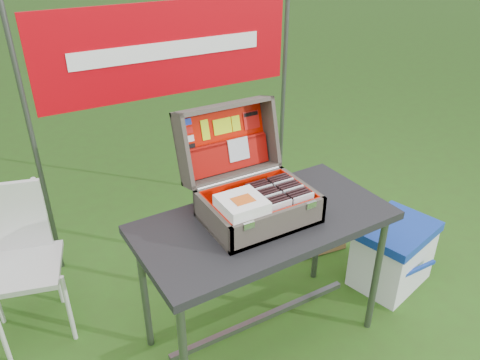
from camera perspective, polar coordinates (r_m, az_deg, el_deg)
ground at (r=2.71m, az=2.78°, el=-17.51°), size 80.00×80.00×0.00m
table at (r=2.42m, az=2.82°, el=-12.19°), size 1.22×0.63×0.75m
table_top at (r=2.20m, az=3.04°, el=-5.17°), size 1.22×0.63×0.04m
table_leg_fr at (r=2.57m, az=16.26°, el=-11.16°), size 0.04×0.04×0.71m
table_leg_bl at (r=2.43m, az=-11.58°, el=-13.28°), size 0.04×0.04×0.71m
table_leg_br at (r=2.84m, az=9.48°, el=-5.98°), size 0.04×0.04×0.71m
table_brace at (r=2.59m, az=2.68°, el=-16.47°), size 1.05×0.03×0.03m
suitcase at (r=2.11m, az=1.52°, el=1.20°), size 0.50×0.51×0.46m
suitcase_base_bottom at (r=2.18m, az=2.27°, el=-4.55°), size 0.50×0.35×0.02m
suitcase_base_wall_front at (r=2.03m, az=4.81°, el=-5.46°), size 0.50×0.02×0.13m
suitcase_base_wall_back at (r=2.27m, az=0.06°, el=-1.34°), size 0.50×0.02×0.13m
suitcase_base_wall_left at (r=2.05m, az=-3.39°, el=-5.06°), size 0.02×0.35×0.13m
suitcase_base_wall_right at (r=2.27m, az=7.42°, el=-1.66°), size 0.02×0.35×0.13m
suitcase_liner_floor at (r=2.17m, az=2.27°, el=-4.27°), size 0.46×0.32×0.01m
suitcase_latch_left at (r=1.92m, az=1.09°, el=-5.57°), size 0.05×0.01×0.03m
suitcase_latch_right at (r=2.08m, az=8.67°, el=-3.02°), size 0.05×0.01×0.03m
suitcase_hinge at (r=2.25m, az=-0.07°, el=0.23°), size 0.45×0.02×0.02m
suitcase_lid_back at (r=2.31m, az=-2.12°, el=4.96°), size 0.50×0.11×0.35m
suitcase_lid_rim_far at (r=2.24m, az=-2.07°, el=8.99°), size 0.50×0.13×0.05m
suitcase_lid_rim_near at (r=2.30m, az=-0.90°, el=0.75°), size 0.50×0.13×0.05m
suitcase_lid_rim_left at (r=2.17m, az=-7.01°, el=3.50°), size 0.02×0.22×0.38m
suitcase_lid_rim_right at (r=2.38m, az=3.61°, el=5.98°), size 0.02×0.22×0.38m
suitcase_lid_liner at (r=2.30m, az=-1.97°, el=4.93°), size 0.45×0.09×0.30m
suitcase_liner_wall_front at (r=2.04m, az=4.62°, el=-5.06°), size 0.46×0.01×0.11m
suitcase_liner_wall_back at (r=2.26m, az=0.22°, el=-1.27°), size 0.46×0.01×0.11m
suitcase_liner_wall_left at (r=2.05m, az=-3.08°, el=-4.73°), size 0.01×0.32×0.11m
suitcase_liner_wall_right at (r=2.26m, az=7.17°, el=-1.53°), size 0.01×0.32×0.11m
suitcase_lid_pocket at (r=2.30m, az=-1.47°, el=2.90°), size 0.44×0.07×0.15m
suitcase_pocket_edge at (r=2.28m, az=-1.65°, el=4.60°), size 0.43×0.02×0.02m
suitcase_pocket_cd at (r=2.30m, az=-0.20°, el=3.77°), size 0.11×0.04×0.11m
lid_sticker_cc_a at (r=2.21m, az=-6.55°, el=7.03°), size 0.05×0.01×0.03m
lid_sticker_cc_b at (r=2.21m, az=-6.38°, el=6.02°), size 0.05×0.01×0.03m
lid_sticker_cc_c at (r=2.22m, az=-6.21°, el=5.01°), size 0.05×0.01×0.03m
lid_sticker_cc_d at (r=2.23m, az=-6.05°, el=4.01°), size 0.05×0.01×0.03m
lid_card_neon_tall at (r=2.25m, az=-4.25°, el=6.10°), size 0.04×0.03×0.09m
lid_card_neon_main at (r=2.29m, az=-2.14°, el=6.57°), size 0.10×0.02×0.07m
lid_card_neon_small at (r=2.32m, az=-0.49°, el=6.92°), size 0.04×0.02×0.07m
lid_sticker_band at (r=2.36m, az=1.40°, el=7.32°), size 0.09×0.03×0.09m
lid_sticker_band_bar at (r=2.36m, az=1.31°, el=8.04°), size 0.08×0.01×0.02m
cd_left_0 at (r=2.06m, az=5.01°, el=-4.24°), size 0.11×0.01×0.13m
cd_left_1 at (r=2.07m, az=4.70°, el=-3.98°), size 0.11×0.01×0.13m
cd_left_2 at (r=2.09m, az=4.40°, el=-3.73°), size 0.11×0.01×0.13m
cd_left_3 at (r=2.10m, az=4.10°, el=-3.48°), size 0.11×0.01×0.13m
cd_left_4 at (r=2.11m, az=3.81°, el=-3.24°), size 0.11×0.01×0.13m
cd_left_5 at (r=2.13m, az=3.52°, el=-3.00°), size 0.11×0.01×0.13m
cd_left_6 at (r=2.14m, az=3.24°, el=-2.76°), size 0.11×0.01×0.13m
cd_left_7 at (r=2.15m, az=2.96°, el=-2.53°), size 0.11×0.01×0.13m
cd_left_8 at (r=2.17m, az=2.68°, el=-2.29°), size 0.11×0.01×0.13m
cd_left_9 at (r=2.18m, az=2.40°, el=-2.06°), size 0.11×0.01×0.13m
cd_left_10 at (r=2.20m, az=2.13°, el=-1.84°), size 0.11×0.01×0.13m
cd_left_11 at (r=2.21m, az=1.87°, el=-1.62°), size 0.11×0.01×0.13m
cd_right_0 at (r=2.12m, az=7.68°, el=-3.33°), size 0.11×0.01×0.13m
cd_right_1 at (r=2.13m, az=7.37°, el=-3.09°), size 0.11×0.01×0.13m
cd_right_2 at (r=2.15m, az=7.06°, el=-2.85°), size 0.11×0.01×0.13m
cd_right_3 at (r=2.16m, az=6.75°, el=-2.62°), size 0.11×0.01×0.13m
cd_right_4 at (r=2.17m, az=6.45°, el=-2.39°), size 0.11×0.01×0.13m
cd_right_5 at (r=2.19m, az=6.15°, el=-2.16°), size 0.11×0.01×0.13m
cd_right_6 at (r=2.20m, az=5.86°, el=-1.93°), size 0.11×0.01×0.13m
cd_right_7 at (r=2.21m, az=5.57°, el=-1.71°), size 0.11×0.01×0.13m
cd_right_8 at (r=2.23m, az=5.28°, el=-1.49°), size 0.11×0.01×0.13m
cd_right_9 at (r=2.24m, az=5.00°, el=-1.27°), size 0.11×0.01×0.13m
cd_right_10 at (r=2.25m, az=4.72°, el=-1.06°), size 0.11×0.01×0.13m
cd_right_11 at (r=2.27m, az=4.44°, el=-0.84°), size 0.11×0.01×0.13m
songbook_0 at (r=2.01m, az=0.22°, el=-3.47°), size 0.19×0.19×0.00m
songbook_1 at (r=2.00m, az=0.22°, el=-3.35°), size 0.19×0.19×0.00m
songbook_2 at (r=2.00m, az=0.22°, el=-3.23°), size 0.19×0.19×0.00m
songbook_3 at (r=2.00m, az=0.22°, el=-3.11°), size 0.19×0.19×0.00m
songbook_4 at (r=2.00m, az=0.22°, el=-2.99°), size 0.19×0.19×0.00m
songbook_5 at (r=1.99m, az=0.22°, el=-2.87°), size 0.19×0.19×0.00m
songbook_6 at (r=1.99m, az=0.22°, el=-2.75°), size 0.19×0.19×0.00m
songbook_7 at (r=1.99m, az=0.22°, el=-2.62°), size 0.19×0.19×0.00m
songbook_8 at (r=1.99m, az=0.22°, el=-2.50°), size 0.19×0.19×0.00m
songbook_9 at (r=1.98m, az=0.23°, el=-2.38°), size 0.19×0.19×0.00m
songbook_graphic at (r=1.97m, az=0.37°, el=-2.41°), size 0.09×0.07×0.00m
cooler at (r=3.01m, az=18.10°, el=-8.55°), size 0.54×0.46×0.41m
cooler_body at (r=3.03m, az=18.02°, el=-8.97°), size 0.51×0.43×0.35m
cooler_lid at (r=2.91m, az=18.62°, el=-5.77°), size 0.54×0.46×0.06m
cooler_handle at (r=2.91m, az=20.82°, el=-10.13°), size 0.28×0.02×0.02m
chair at (r=2.65m, az=-25.02°, el=-9.97°), size 0.47×0.50×0.83m
chair_seat at (r=2.65m, az=-25.06°, el=-9.81°), size 0.46×0.46×0.03m
chair_backrest at (r=2.69m, az=-26.47°, el=-4.14°), size 0.37×0.13×0.40m
chair_leg_fl at (r=2.66m, az=-27.11°, el=-16.22°), size 0.02×0.02×0.43m
chair_leg_fr at (r=2.66m, az=-20.14°, el=-14.52°), size 0.02×0.02×0.43m
chair_leg_br at (r=2.91m, az=-21.48°, el=-10.54°), size 0.02×0.02×0.43m
chair_upright_right at (r=2.70m, az=-23.11°, el=-3.48°), size 0.02×0.02×0.40m
cardboard_box at (r=3.17m, az=9.98°, el=-5.83°), size 0.36×0.15×0.37m
banner_post_left at (r=2.89m, az=-23.76°, el=3.64°), size 0.03×0.03×1.70m
banner_post_right at (r=3.45m, az=5.28°, el=9.92°), size 0.03×0.03×1.70m
banner at (r=2.92m, az=-8.56°, el=15.46°), size 1.60×0.02×0.55m
banner_text at (r=2.91m, az=-8.47°, el=15.42°), size 1.20×0.00×0.10m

